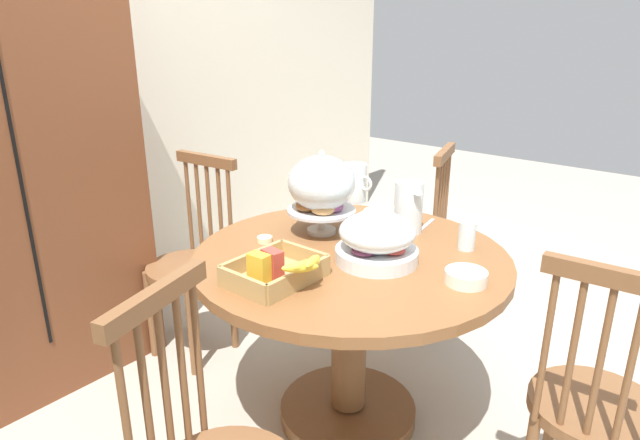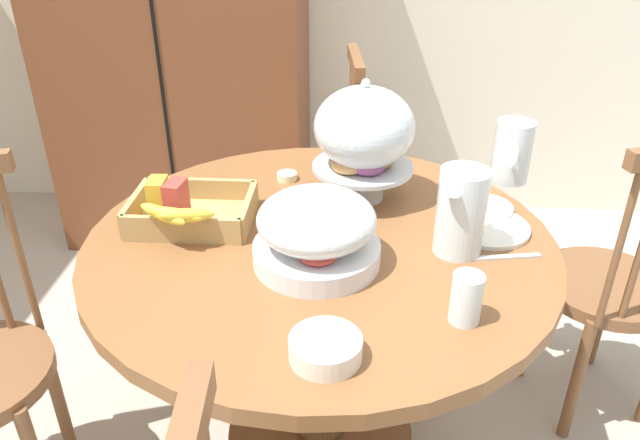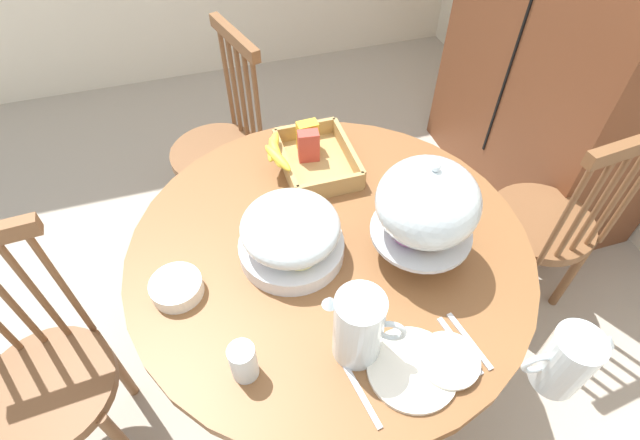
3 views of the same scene
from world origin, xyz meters
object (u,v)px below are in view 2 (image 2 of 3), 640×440
(china_plate_small, at_px, (485,207))
(cereal_bowl, at_px, (325,348))
(wooden_armoire, at_px, (176,25))
(dining_table, at_px, (320,306))
(windsor_chair_far_side, at_px, (319,185))
(orange_juice_pitcher, at_px, (461,215))
(windsor_chair_facing_door, at_px, (612,290))
(china_plate_large, at_px, (486,227))
(cereal_basket, at_px, (185,210))
(milk_pitcher, at_px, (512,154))
(butter_dish, at_px, (287,176))
(fruit_platter_covered, at_px, (317,231))
(drinking_glass, at_px, (466,298))
(pastry_stand_with_dome, at_px, (364,133))

(china_plate_small, height_order, cereal_bowl, cereal_bowl)
(wooden_armoire, relative_size, dining_table, 1.65)
(windsor_chair_far_side, distance_m, orange_juice_pitcher, 1.08)
(windsor_chair_facing_door, bearing_deg, china_plate_large, -160.15)
(windsor_chair_facing_door, bearing_deg, dining_table, -165.22)
(orange_juice_pitcher, bearing_deg, windsor_chair_facing_door, 26.93)
(dining_table, relative_size, cereal_basket, 3.75)
(orange_juice_pitcher, distance_m, milk_pitcher, 0.47)
(china_plate_large, distance_m, cereal_bowl, 0.64)
(cereal_bowl, distance_m, butter_dish, 0.79)
(fruit_platter_covered, relative_size, china_plate_small, 2.00)
(windsor_chair_facing_door, bearing_deg, butter_dish, 173.92)
(dining_table, distance_m, butter_dish, 0.42)
(cereal_basket, bearing_deg, drinking_glass, -27.89)
(pastry_stand_with_dome, bearing_deg, cereal_bowl, -95.44)
(pastry_stand_with_dome, distance_m, butter_dish, 0.31)
(china_plate_small, height_order, drinking_glass, drinking_glass)
(milk_pitcher, relative_size, china_plate_small, 1.29)
(windsor_chair_far_side, relative_size, china_plate_large, 4.43)
(pastry_stand_with_dome, distance_m, fruit_platter_covered, 0.37)
(wooden_armoire, distance_m, cereal_bowl, 1.93)
(fruit_platter_covered, bearing_deg, china_plate_large, 23.42)
(cereal_bowl, xyz_separation_m, butter_dish, (-0.16, 0.78, -0.01))
(cereal_basket, distance_m, china_plate_large, 0.78)
(china_plate_small, bearing_deg, orange_juice_pitcher, -116.66)
(fruit_platter_covered, height_order, china_plate_small, fruit_platter_covered)
(butter_dish, bearing_deg, milk_pitcher, 3.90)
(milk_pitcher, relative_size, china_plate_large, 0.88)
(wooden_armoire, bearing_deg, drinking_glass, -57.95)
(orange_juice_pitcher, height_order, butter_dish, orange_juice_pitcher)
(windsor_chair_far_side, bearing_deg, china_plate_small, -55.65)
(dining_table, height_order, cereal_basket, cereal_basket)
(china_plate_small, bearing_deg, pastry_stand_with_dome, 168.50)
(wooden_armoire, relative_size, windsor_chair_facing_door, 2.01)
(cereal_bowl, bearing_deg, china_plate_large, 52.96)
(wooden_armoire, xyz_separation_m, windsor_chair_far_side, (0.64, -0.43, -0.53))
(pastry_stand_with_dome, bearing_deg, wooden_armoire, 126.51)
(fruit_platter_covered, relative_size, drinking_glass, 2.73)
(cereal_bowl, bearing_deg, cereal_basket, 128.98)
(windsor_chair_facing_door, xyz_separation_m, china_plate_small, (-0.43, -0.07, 0.30))
(drinking_glass, height_order, butter_dish, drinking_glass)
(pastry_stand_with_dome, relative_size, cereal_basket, 1.09)
(milk_pitcher, distance_m, drinking_glass, 0.73)
(china_plate_small, bearing_deg, fruit_platter_covered, -147.86)
(windsor_chair_facing_door, relative_size, windsor_chair_far_side, 1.00)
(windsor_chair_far_side, bearing_deg, milk_pitcher, -40.23)
(orange_juice_pitcher, bearing_deg, butter_dish, 140.86)
(fruit_platter_covered, bearing_deg, drinking_glass, -32.01)
(cereal_basket, height_order, cereal_bowl, cereal_basket)
(fruit_platter_covered, distance_m, drinking_glass, 0.37)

